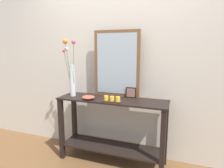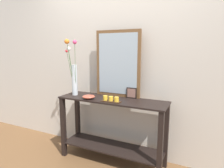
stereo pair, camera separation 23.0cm
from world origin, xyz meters
The scene contains 8 objects.
ground_plane centered at (0.00, 0.00, -0.01)m, with size 7.00×6.00×0.02m, color brown.
wall_back centered at (0.00, 0.32, 1.35)m, with size 6.40×0.08×2.70m, color beige.
console_table centered at (0.00, 0.00, 0.51)m, with size 1.39×0.41×0.85m.
mirror_leaning centered at (0.00, 0.17, 1.28)m, with size 0.62×0.03×0.86m.
tall_vase_left centered at (-0.55, -0.04, 1.15)m, with size 0.25×0.19×0.75m.
candle_tray centered at (0.04, -0.12, 0.88)m, with size 0.24×0.09×0.07m.
picture_frame_small centered at (0.21, 0.15, 0.92)m, with size 0.13×0.01×0.14m.
decorative_bowl centered at (-0.27, -0.12, 0.88)m, with size 0.16×0.16×0.05m.
Camera 1 is at (0.83, -2.26, 1.47)m, focal length 31.65 mm.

